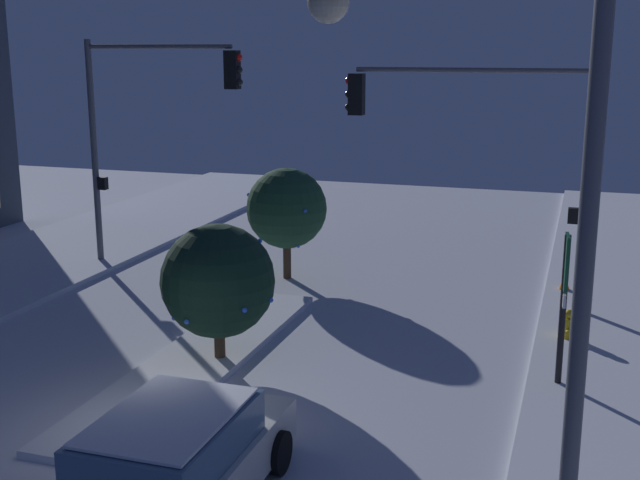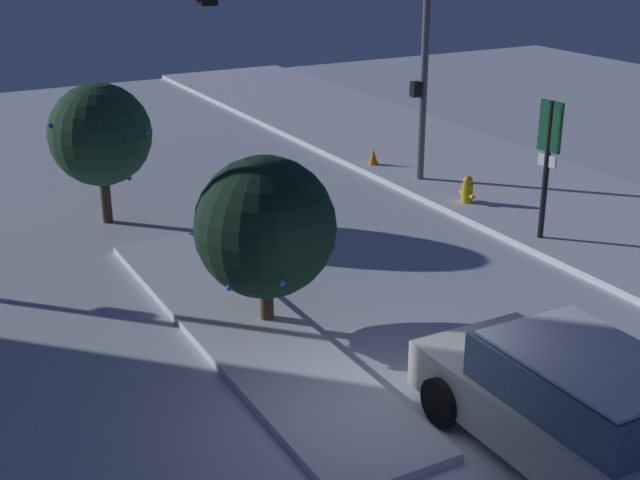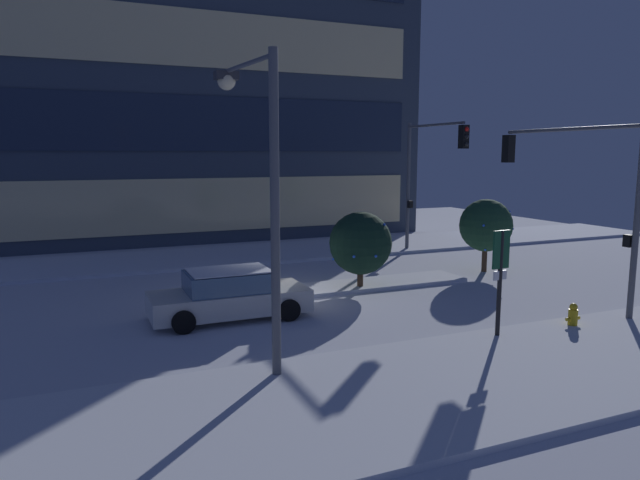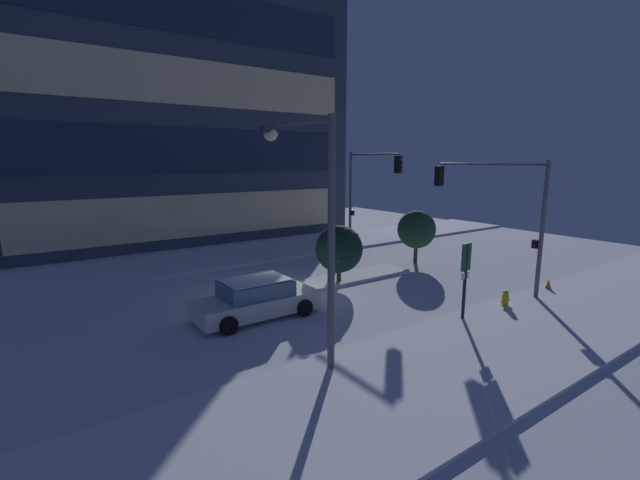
# 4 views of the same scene
# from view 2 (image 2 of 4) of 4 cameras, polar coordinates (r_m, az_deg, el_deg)

# --- Properties ---
(ground) EXTENTS (52.00, 52.00, 0.00)m
(ground) POSITION_cam_2_polar(r_m,az_deg,el_deg) (11.79, 3.75, -11.82)
(ground) COLOR silver
(median_strip) EXTENTS (9.00, 1.80, 0.14)m
(median_strip) POSITION_cam_2_polar(r_m,az_deg,el_deg) (14.01, -4.83, -5.90)
(median_strip) COLOR silver
(median_strip) RESTS_ON ground
(car_near) EXTENTS (4.79, 2.14, 1.49)m
(car_near) POSITION_cam_2_polar(r_m,az_deg,el_deg) (11.04, 17.04, -10.88)
(car_near) COLOR silver
(car_near) RESTS_ON ground
(traffic_light_corner_near_right) EXTENTS (0.32, 5.84, 5.89)m
(traffic_light_corner_near_right) POSITION_cam_2_polar(r_m,az_deg,el_deg) (19.76, 1.40, 14.31)
(traffic_light_corner_near_right) COLOR #565960
(traffic_light_corner_near_right) RESTS_ON ground
(fire_hydrant) EXTENTS (0.48, 0.26, 0.77)m
(fire_hydrant) POSITION_cam_2_polar(r_m,az_deg,el_deg) (20.05, 9.69, 3.11)
(fire_hydrant) COLOR gold
(fire_hydrant) RESTS_ON ground
(parking_info_sign) EXTENTS (0.55, 0.12, 2.95)m
(parking_info_sign) POSITION_cam_2_polar(r_m,az_deg,el_deg) (17.71, 14.80, 5.50)
(parking_info_sign) COLOR black
(parking_info_sign) RESTS_ON ground
(decorated_tree_median) EXTENTS (2.27, 2.29, 2.86)m
(decorated_tree_median) POSITION_cam_2_polar(r_m,az_deg,el_deg) (13.60, -3.64, 0.85)
(decorated_tree_median) COLOR #473323
(decorated_tree_median) RESTS_ON ground
(decorated_tree_left_of_median) EXTENTS (2.19, 2.19, 3.05)m
(decorated_tree_left_of_median) POSITION_cam_2_polar(r_m,az_deg,el_deg) (18.99, -14.31, 6.74)
(decorated_tree_left_of_median) COLOR #473323
(decorated_tree_left_of_median) RESTS_ON ground
(construction_cone) EXTENTS (0.36, 0.36, 0.55)m
(construction_cone) POSITION_cam_2_polar(r_m,az_deg,el_deg) (22.91, 3.53, 5.34)
(construction_cone) COLOR orange
(construction_cone) RESTS_ON ground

